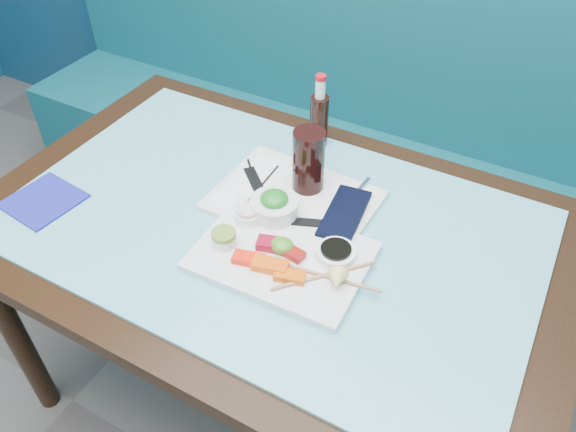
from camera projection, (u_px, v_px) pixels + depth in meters
The scene contains 34 objects.
booth_bench at pixel (384, 164), 2.12m from camera, with size 3.00×0.56×1.17m.
dining_table at pixel (270, 249), 1.38m from camera, with size 1.40×0.90×0.75m.
glass_top at pixel (269, 223), 1.32m from camera, with size 1.22×0.76×0.01m, color #64BBC8.
sashimi_plate at pixel (282, 256), 1.22m from camera, with size 0.37×0.26×0.02m, color white.
salmon_left at pixel (249, 259), 1.19m from camera, with size 0.07×0.03×0.02m, color #FF230A.
salmon_mid at pixel (270, 265), 1.18m from camera, with size 0.08×0.04×0.02m, color #F55409.
salmon_right at pixel (290, 276), 1.16m from camera, with size 0.07×0.03×0.02m, color #E15709.
tuna_left at pixel (271, 244), 1.22m from camera, with size 0.06×0.04×0.02m, color maroon.
tuna_right at pixel (293, 253), 1.20m from camera, with size 0.05×0.03×0.02m, color maroon.
seaweed_garnish at pixel (282, 245), 1.21m from camera, with size 0.05×0.05×0.03m, color #428A1F.
ramekin_wasabi at pixel (224, 240), 1.23m from camera, with size 0.06×0.06×0.02m, color white.
wasabi_fill at pixel (224, 234), 1.22m from camera, with size 0.05×0.05×0.01m, color olive.
ramekin_ginger at pixel (248, 216), 1.28m from camera, with size 0.06×0.06×0.02m, color white.
ginger_fill at pixel (248, 210), 1.27m from camera, with size 0.05×0.05×0.01m, color beige.
soy_dish at pixel (336, 253), 1.20m from camera, with size 0.09×0.09×0.02m, color white.
soy_fill at pixel (336, 249), 1.20m from camera, with size 0.07×0.07×0.01m, color black.
lemon_wedge at pixel (337, 280), 1.13m from camera, with size 0.04×0.04×0.04m, color #FFE078.
chopstick_sleeve at pixel (298, 222), 1.29m from camera, with size 0.16×0.02×0.00m, color black.
wooden_chopstick_a at pixel (324, 275), 1.16m from camera, with size 0.01×0.01×0.24m, color tan.
wooden_chopstick_b at pixel (329, 277), 1.16m from camera, with size 0.01×0.01×0.23m, color #A7714E.
serving_tray at pixel (294, 200), 1.36m from camera, with size 0.38×0.28×0.01m, color white.
paper_placemat at pixel (294, 198), 1.36m from camera, with size 0.34×0.24×0.00m, color white.
seaweed_bowl at pixel (274, 208), 1.30m from camera, with size 0.11×0.11×0.05m, color white.
seaweed_salad at pixel (274, 199), 1.28m from camera, with size 0.07×0.07×0.03m, color #1C791E.
cola_glass at pixel (308, 161), 1.34m from camera, with size 0.08×0.08×0.16m, color black.
navy_pouch at pixel (345, 214), 1.31m from camera, with size 0.08×0.19×0.01m, color black.
fork at pixel (360, 189), 1.38m from camera, with size 0.01×0.01×0.09m, color white.
black_chopstick_a at pixel (256, 187), 1.39m from camera, with size 0.01×0.01×0.23m, color black.
black_chopstick_b at pixel (259, 188), 1.38m from camera, with size 0.01×0.01×0.20m, color black.
tray_sleeve at pixel (258, 188), 1.38m from camera, with size 0.03×0.17×0.00m, color black.
cola_bottle_body at pixel (319, 121), 1.51m from camera, with size 0.05×0.05×0.14m, color black.
cola_bottle_neck at pixel (320, 89), 1.44m from camera, with size 0.03×0.03×0.05m, color white.
cola_bottle_cap at pixel (321, 77), 1.42m from camera, with size 0.03×0.03×0.01m, color red.
blue_napkin at pixel (44, 201), 1.37m from camera, with size 0.16×0.16×0.01m, color navy.
Camera 1 is at (0.50, 0.63, 1.65)m, focal length 35.00 mm.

